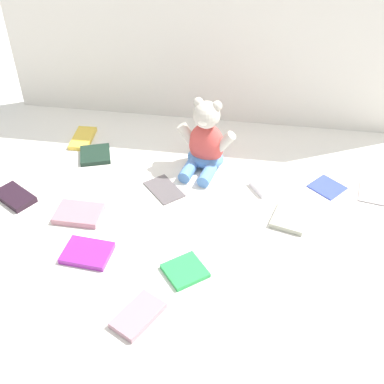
% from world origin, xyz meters
% --- Properties ---
extents(ground_plane, '(3.20, 3.20, 0.00)m').
position_xyz_m(ground_plane, '(0.00, 0.00, 0.00)').
color(ground_plane, silver).
extents(backdrop_drape, '(1.50, 0.03, 0.76)m').
position_xyz_m(backdrop_drape, '(0.00, 0.47, 0.38)').
color(backdrop_drape, silver).
rests_on(backdrop_drape, ground_plane).
extents(teddy_bear, '(0.20, 0.19, 0.24)m').
position_xyz_m(teddy_bear, '(0.01, 0.17, 0.09)').
color(teddy_bear, '#D84C47').
rests_on(teddy_bear, ground_plane).
extents(book_case_0, '(0.07, 0.14, 0.02)m').
position_xyz_m(book_case_0, '(-0.44, 0.25, 0.01)').
color(book_case_0, yellow).
rests_on(book_case_0, ground_plane).
extents(book_case_1, '(0.14, 0.15, 0.01)m').
position_xyz_m(book_case_1, '(-0.10, 0.02, 0.00)').
color(book_case_1, '#5A5254').
rests_on(book_case_1, ground_plane).
extents(book_case_2, '(0.14, 0.14, 0.01)m').
position_xyz_m(book_case_2, '(0.02, -0.31, 0.01)').
color(book_case_2, green).
rests_on(book_case_2, ground_plane).
extents(book_case_3, '(0.15, 0.12, 0.01)m').
position_xyz_m(book_case_3, '(0.56, 0.09, 0.00)').
color(book_case_3, '#9E9496').
rests_on(book_case_3, ground_plane).
extents(book_case_4, '(0.15, 0.13, 0.02)m').
position_xyz_m(book_case_4, '(-0.54, -0.09, 0.01)').
color(book_case_4, black).
rests_on(book_case_4, ground_plane).
extents(book_case_5, '(0.13, 0.13, 0.02)m').
position_xyz_m(book_case_5, '(-0.37, 0.16, 0.01)').
color(book_case_5, black).
rests_on(book_case_5, ground_plane).
extents(book_case_6, '(0.12, 0.15, 0.02)m').
position_xyz_m(book_case_6, '(-0.07, -0.46, 0.01)').
color(book_case_6, '#A77B88').
rests_on(book_case_6, ground_plane).
extents(book_case_7, '(0.13, 0.13, 0.01)m').
position_xyz_m(book_case_7, '(0.40, 0.10, 0.00)').
color(book_case_7, '#394BB5').
rests_on(book_case_7, ground_plane).
extents(book_case_8, '(0.13, 0.10, 0.02)m').
position_xyz_m(book_case_8, '(-0.33, -0.14, 0.01)').
color(book_case_8, '#AC737F').
rests_on(book_case_8, ground_plane).
extents(book_case_9, '(0.12, 0.12, 0.02)m').
position_xyz_m(book_case_9, '(0.22, 0.08, 0.01)').
color(book_case_9, white).
rests_on(book_case_9, ground_plane).
extents(book_case_10, '(0.12, 0.13, 0.02)m').
position_xyz_m(book_case_10, '(0.28, -0.06, 0.01)').
color(book_case_10, '#A3A38F').
rests_on(book_case_10, ground_plane).
extents(book_case_11, '(0.13, 0.11, 0.02)m').
position_xyz_m(book_case_11, '(-0.25, -0.28, 0.01)').
color(book_case_11, purple).
rests_on(book_case_11, ground_plane).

